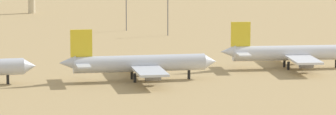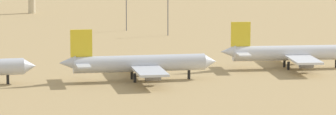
{
  "view_description": "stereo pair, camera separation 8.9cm",
  "coord_description": "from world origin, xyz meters",
  "px_view_note": "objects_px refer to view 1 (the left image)",
  "views": [
    {
      "loc": [
        -70.02,
        -272.01,
        45.16
      ],
      "look_at": [
        5.98,
        -9.61,
        6.0
      ],
      "focal_mm": 108.96,
      "sensor_mm": 36.0,
      "label": 1
    },
    {
      "loc": [
        -69.93,
        -272.04,
        45.16
      ],
      "look_at": [
        5.98,
        -9.61,
        6.0
      ],
      "focal_mm": 108.96,
      "sensor_mm": 36.0,
      "label": 2
    }
  ],
  "objects_px": {
    "parked_jet_yellow_3": "(138,64)",
    "light_pole_west": "(168,13)",
    "light_pole_east": "(126,7)",
    "parked_jet_yellow_4": "(291,53)"
  },
  "relations": [
    {
      "from": "parked_jet_yellow_3",
      "to": "light_pole_west",
      "type": "xyz_separation_m",
      "value": [
        35.87,
        94.98,
        3.62
      ]
    },
    {
      "from": "light_pole_west",
      "to": "parked_jet_yellow_4",
      "type": "bearing_deg",
      "value": -82.02
    },
    {
      "from": "parked_jet_yellow_4",
      "to": "light_pole_west",
      "type": "bearing_deg",
      "value": 107.52
    },
    {
      "from": "light_pole_east",
      "to": "parked_jet_yellow_3",
      "type": "bearing_deg",
      "value": -102.29
    },
    {
      "from": "parked_jet_yellow_3",
      "to": "light_pole_west",
      "type": "relative_size",
      "value": 3.03
    },
    {
      "from": "parked_jet_yellow_3",
      "to": "parked_jet_yellow_4",
      "type": "xyz_separation_m",
      "value": [
        47.99,
        8.55,
        -0.13
      ]
    },
    {
      "from": "parked_jet_yellow_3",
      "to": "light_pole_east",
      "type": "height_order",
      "value": "light_pole_east"
    },
    {
      "from": "parked_jet_yellow_3",
      "to": "light_pole_east",
      "type": "distance_m",
      "value": 117.07
    },
    {
      "from": "light_pole_west",
      "to": "light_pole_east",
      "type": "bearing_deg",
      "value": 119.58
    },
    {
      "from": "parked_jet_yellow_3",
      "to": "parked_jet_yellow_4",
      "type": "distance_m",
      "value": 48.74
    }
  ]
}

